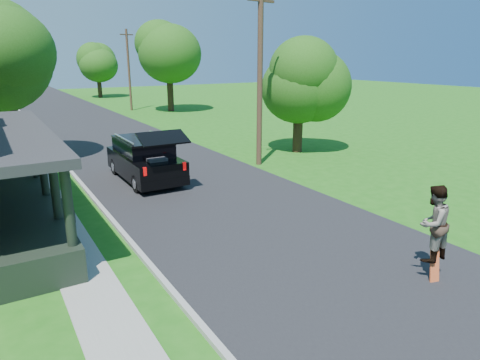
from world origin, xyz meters
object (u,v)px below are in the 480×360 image
tree_right_near (299,75)px  utility_pole_near (260,77)px  black_suv (145,159)px  skateboarder (433,223)px

tree_right_near → utility_pole_near: bearing=-158.2°
black_suv → tree_right_near: (9.40, 1.24, 3.37)m
tree_right_near → utility_pole_near: size_ratio=0.79×
skateboarder → utility_pole_near: 12.51m
skateboarder → utility_pole_near: utility_pole_near is taller
black_suv → utility_pole_near: bearing=-1.5°
black_suv → tree_right_near: tree_right_near is taller
black_suv → utility_pole_near: (5.90, -0.16, 3.39)m
skateboarder → utility_pole_near: size_ratio=0.23×
black_suv → utility_pole_near: utility_pole_near is taller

